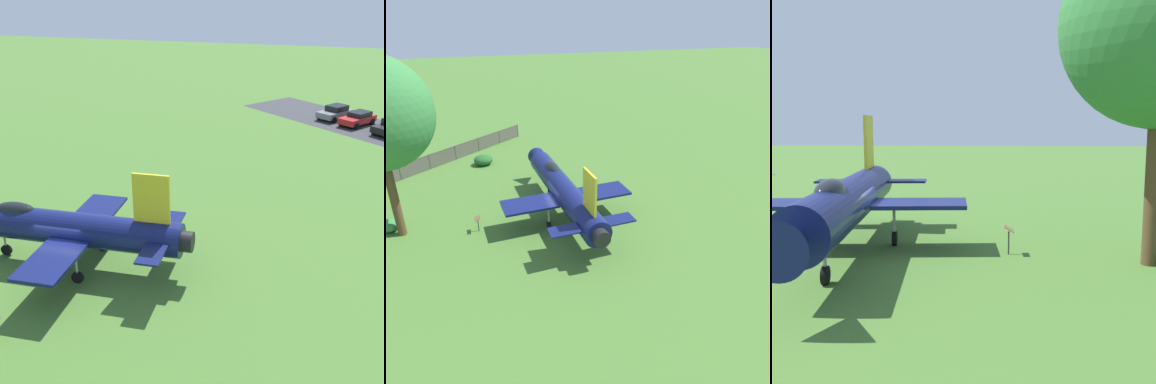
# 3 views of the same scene
# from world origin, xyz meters

# --- Properties ---
(ground_plane) EXTENTS (200.00, 200.00, 0.00)m
(ground_plane) POSITION_xyz_m (0.00, 0.00, 0.00)
(ground_plane) COLOR #47722D
(display_jet) EXTENTS (9.19, 14.20, 5.40)m
(display_jet) POSITION_xyz_m (0.03, -0.37, 2.11)
(display_jet) COLOR #111951
(display_jet) RESTS_ON ground_plane
(perimeter_fence) EXTENTS (21.25, 16.66, 1.46)m
(perimeter_fence) POSITION_xyz_m (11.03, -11.29, 0.78)
(perimeter_fence) COLOR #4C4238
(perimeter_fence) RESTS_ON ground_plane
(shrub_near_fence) EXTENTS (1.27, 1.24, 0.84)m
(shrub_near_fence) POSITION_xyz_m (11.95, -1.59, 0.42)
(shrub_near_fence) COLOR #387F3D
(shrub_near_fence) RESTS_ON ground_plane
(shrub_by_tree) EXTENTS (1.79, 1.59, 0.96)m
(shrub_by_tree) POSITION_xyz_m (4.96, -11.89, 0.48)
(shrub_by_tree) COLOR #235B26
(shrub_by_tree) RESTS_ON ground_plane
(info_plaque) EXTENTS (0.41, 0.61, 1.14)m
(info_plaque) POSITION_xyz_m (6.14, 0.19, 0.85)
(info_plaque) COLOR #333333
(info_plaque) RESTS_ON ground_plane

